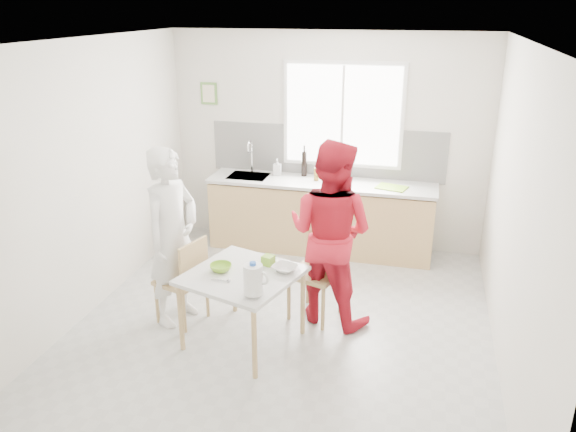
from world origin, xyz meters
name	(u,v)px	position (x,y,z in m)	size (l,w,h in m)	color
ground	(282,327)	(0.00, 0.00, 0.00)	(4.50, 4.50, 0.00)	#B7B7B2
room_shell	(281,166)	(0.00, 0.00, 1.64)	(4.50, 4.50, 4.50)	silver
window	(343,115)	(0.20, 2.23, 1.70)	(1.50, 0.06, 1.30)	white
backsplash	(326,152)	(0.00, 2.24, 1.23)	(3.00, 0.02, 0.65)	white
picture_frame	(209,94)	(-1.55, 2.23, 1.90)	(0.22, 0.03, 0.28)	#609443
kitchen_counter	(320,219)	(0.00, 1.95, 0.42)	(2.84, 0.64, 1.37)	tan
dining_table	(242,281)	(-0.29, -0.31, 0.63)	(1.15, 1.15, 0.71)	silver
chair_left	(186,277)	(-0.94, -0.11, 0.49)	(0.51, 0.51, 0.89)	tan
chair_far	(319,265)	(0.29, 0.37, 0.54)	(0.56, 0.56, 0.98)	tan
person_white	(173,237)	(-1.06, -0.07, 0.89)	(0.65, 0.42, 1.77)	white
person_red	(330,233)	(0.40, 0.32, 0.92)	(0.89, 0.70, 1.84)	red
bowl_green	(221,268)	(-0.49, -0.30, 0.74)	(0.20, 0.20, 0.06)	#84BF2C
bowl_white	(285,268)	(0.07, -0.16, 0.73)	(0.22, 0.22, 0.05)	silver
milk_jug	(254,279)	(-0.06, -0.68, 0.86)	(0.22, 0.16, 0.29)	white
green_box	(268,260)	(-0.11, -0.08, 0.75)	(0.10, 0.10, 0.09)	#7BB82A
spoon	(220,280)	(-0.43, -0.50, 0.72)	(0.01, 0.01, 0.16)	#A5A5AA
cutting_board	(392,187)	(0.87, 1.89, 0.93)	(0.35, 0.25, 0.01)	#84BE2B
wine_bottle_a	(304,164)	(-0.26, 2.12, 1.08)	(0.07, 0.07, 0.32)	black
wine_bottle_b	(334,169)	(0.15, 2.02, 1.07)	(0.07, 0.07, 0.30)	black
jar_amber	(316,174)	(-0.07, 1.97, 1.00)	(0.06, 0.06, 0.16)	olive
soap_bottle	(277,167)	(-0.60, 2.08, 1.03)	(0.09, 0.10, 0.21)	#999999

